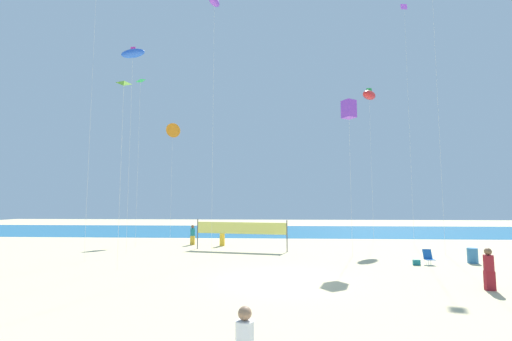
{
  "coord_description": "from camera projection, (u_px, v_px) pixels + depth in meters",
  "views": [
    {
      "loc": [
        -0.16,
        -17.05,
        3.7
      ],
      "look_at": [
        -1.49,
        6.54,
        5.92
      ],
      "focal_mm": 24.24,
      "sensor_mm": 36.0,
      "label": 1
    }
  ],
  "objects": [
    {
      "name": "ground_plane",
      "position": [
        279.0,
        280.0,
        16.6
      ],
      "size": [
        120.0,
        120.0,
        0.0
      ],
      "primitive_type": "plane",
      "color": "beige"
    },
    {
      "name": "ocean_band",
      "position": [
        277.0,
        231.0,
        45.86
      ],
      "size": [
        120.0,
        20.0,
        0.01
      ],
      "primitive_type": "cube",
      "color": "#1E6B99",
      "rests_on": "ground"
    },
    {
      "name": "beachgoer_mustard_shirt",
      "position": [
        222.0,
        234.0,
        29.9
      ],
      "size": [
        0.43,
        0.43,
        1.87
      ],
      "rotation": [
        0.0,
        0.0,
        1.73
      ],
      "color": "gold",
      "rests_on": "ground"
    },
    {
      "name": "beachgoer_maroon_shirt",
      "position": [
        489.0,
        268.0,
        14.73
      ],
      "size": [
        0.4,
        0.4,
        1.77
      ],
      "rotation": [
        0.0,
        0.0,
        2.76
      ],
      "color": "maroon",
      "rests_on": "ground"
    },
    {
      "name": "beachgoer_teal_shirt",
      "position": [
        193.0,
        234.0,
        30.67
      ],
      "size": [
        0.4,
        0.4,
        1.74
      ],
      "rotation": [
        0.0,
        0.0,
        4.59
      ],
      "color": "gold",
      "rests_on": "ground"
    },
    {
      "name": "folding_beach_chair",
      "position": [
        428.0,
        257.0,
        20.82
      ],
      "size": [
        0.52,
        0.65,
        0.89
      ],
      "rotation": [
        0.0,
        0.0,
        0.49
      ],
      "color": "#1959B2",
      "rests_on": "ground"
    },
    {
      "name": "trash_barrel",
      "position": [
        473.0,
        256.0,
        21.3
      ],
      "size": [
        0.61,
        0.61,
        0.92
      ],
      "primitive_type": "cylinder",
      "color": "teal",
      "rests_on": "ground"
    },
    {
      "name": "volleyball_net",
      "position": [
        241.0,
        229.0,
        27.11
      ],
      "size": [
        7.26,
        1.44,
        2.4
      ],
      "color": "#4C4C51",
      "rests_on": "ground"
    },
    {
      "name": "beach_handbag",
      "position": [
        417.0,
        263.0,
        20.57
      ],
      "size": [
        0.4,
        0.2,
        0.32
      ],
      "primitive_type": "cube",
      "color": "#19727A",
      "rests_on": "ground"
    },
    {
      "name": "kite_violet_diamond",
      "position": [
        405.0,
        12.0,
        31.9
      ],
      "size": [
        0.74,
        0.74,
        22.06
      ],
      "color": "silver",
      "rests_on": "ground"
    },
    {
      "name": "kite_violet_inflatable",
      "position": [
        214.0,
        2.0,
        24.56
      ],
      "size": [
        0.84,
        1.71,
        18.4
      ],
      "color": "silver",
      "rests_on": "ground"
    },
    {
      "name": "kite_blue_inflatable",
      "position": [
        133.0,
        54.0,
        26.53
      ],
      "size": [
        1.94,
        0.7,
        15.67
      ],
      "color": "silver",
      "rests_on": "ground"
    },
    {
      "name": "kite_red_inflatable",
      "position": [
        369.0,
        95.0,
        35.27
      ],
      "size": [
        2.32,
        2.76,
        15.4
      ],
      "color": "silver",
      "rests_on": "ground"
    },
    {
      "name": "kite_lime_diamond",
      "position": [
        124.0,
        84.0,
        20.16
      ],
      "size": [
        0.87,
        0.86,
        10.99
      ],
      "color": "silver",
      "rests_on": "ground"
    },
    {
      "name": "kite_violet_box",
      "position": [
        349.0,
        109.0,
        24.98
      ],
      "size": [
        1.11,
        1.11,
        11.1
      ],
      "color": "silver",
      "rests_on": "ground"
    },
    {
      "name": "kite_orange_delta",
      "position": [
        173.0,
        131.0,
        37.22
      ],
      "size": [
        1.57,
        1.27,
        12.23
      ],
      "color": "silver",
      "rests_on": "ground"
    },
    {
      "name": "kite_green_diamond",
      "position": [
        140.0,
        82.0,
        30.12
      ],
      "size": [
        0.85,
        0.84,
        14.59
      ],
      "color": "silver",
      "rests_on": "ground"
    }
  ]
}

